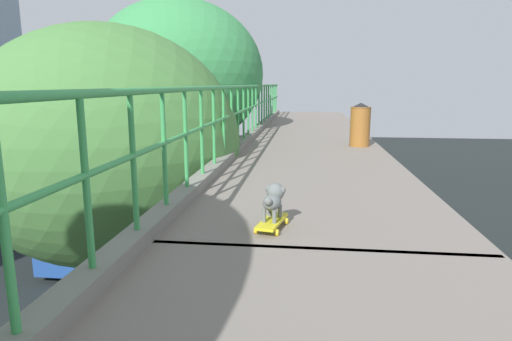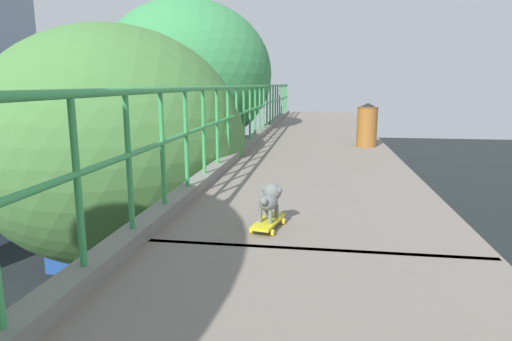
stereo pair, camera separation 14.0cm
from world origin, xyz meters
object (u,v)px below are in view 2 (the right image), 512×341
object	(u,v)px
litter_bin	(367,124)
city_bus	(135,201)
small_dog	(270,198)
toy_skateboard	(268,222)

from	to	relation	value
litter_bin	city_bus	bearing A→B (deg)	132.19
city_bus	small_dog	world-z (taller)	small_dog
small_dog	litter_bin	distance (m)	5.32
city_bus	toy_skateboard	xyz separation A→B (m)	(8.48, -16.01, 4.51)
city_bus	small_dog	bearing A→B (deg)	-61.99
toy_skateboard	litter_bin	size ratio (longest dim) A/B	0.60
toy_skateboard	litter_bin	bearing A→B (deg)	75.83
small_dog	litter_bin	bearing A→B (deg)	75.78
toy_skateboard	small_dog	xyz separation A→B (m)	(0.01, 0.05, 0.20)
toy_skateboard	small_dog	size ratio (longest dim) A/B	1.40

